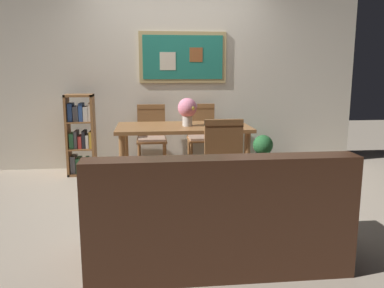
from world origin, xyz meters
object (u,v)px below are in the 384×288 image
(dining_chair_near_right, at_px, (222,155))
(potted_ivy, at_px, (263,150))
(dining_chair_far_right, at_px, (202,131))
(dining_chair_far_left, at_px, (152,132))
(leather_couch, at_px, (214,221))
(bookshelf, at_px, (81,136))
(dining_table, at_px, (183,134))
(flower_vase, at_px, (188,109))
(tv_remote, at_px, (227,124))

(dining_chair_near_right, bearing_deg, potted_ivy, 59.87)
(dining_chair_near_right, xyz_separation_m, dining_chair_far_right, (0.00, 1.52, 0.00))
(dining_chair_far_right, xyz_separation_m, dining_chair_far_left, (-0.69, -0.01, 0.00))
(leather_couch, distance_m, bookshelf, 2.95)
(dining_table, bearing_deg, dining_chair_far_left, 116.03)
(dining_chair_far_left, xyz_separation_m, potted_ivy, (1.57, 0.00, -0.28))
(dining_table, xyz_separation_m, flower_vase, (0.05, -0.03, 0.29))
(flower_vase, bearing_deg, dining_chair_far_right, 70.87)
(dining_chair_near_right, relative_size, dining_chair_far_left, 1.00)
(leather_couch, bearing_deg, dining_chair_far_right, 84.28)
(dining_chair_near_right, bearing_deg, dining_table, 113.13)
(dining_table, height_order, dining_chair_far_left, dining_chair_far_left)
(dining_table, distance_m, dining_chair_far_left, 0.84)
(flower_vase, bearing_deg, potted_ivy, 34.22)
(dining_chair_far_right, height_order, leather_couch, dining_chair_far_right)
(potted_ivy, height_order, tv_remote, tv_remote)
(dining_chair_far_left, xyz_separation_m, bookshelf, (-0.93, -0.09, -0.01))
(dining_chair_near_right, distance_m, tv_remote, 0.86)
(flower_vase, distance_m, tv_remote, 0.52)
(leather_couch, distance_m, potted_ivy, 2.94)
(dining_table, relative_size, leather_couch, 0.87)
(dining_table, bearing_deg, dining_chair_far_right, 66.87)
(dining_chair_far_left, bearing_deg, bookshelf, -174.59)
(bookshelf, height_order, tv_remote, bookshelf)
(dining_table, distance_m, dining_chair_far_right, 0.83)
(tv_remote, bearing_deg, leather_couch, -103.46)
(dining_table, relative_size, tv_remote, 9.84)
(dining_chair_near_right, distance_m, flower_vase, 0.87)
(bookshelf, height_order, flower_vase, bookshelf)
(flower_vase, bearing_deg, leather_couch, -89.91)
(dining_table, height_order, flower_vase, flower_vase)
(potted_ivy, bearing_deg, dining_chair_near_right, -120.13)
(dining_chair_far_left, bearing_deg, potted_ivy, 0.12)
(dining_chair_far_left, bearing_deg, dining_chair_far_right, 1.05)
(dining_chair_near_right, distance_m, dining_chair_far_left, 1.66)
(bookshelf, height_order, potted_ivy, bookshelf)
(leather_couch, height_order, tv_remote, leather_couch)
(dining_table, relative_size, flower_vase, 4.74)
(dining_table, distance_m, tv_remote, 0.55)
(dining_table, distance_m, leather_couch, 1.98)
(dining_chair_far_left, bearing_deg, dining_chair_near_right, -65.41)
(potted_ivy, bearing_deg, flower_vase, -145.78)
(bookshelf, bearing_deg, dining_table, -27.08)
(dining_chair_far_right, distance_m, flower_vase, 0.93)
(dining_table, xyz_separation_m, dining_chair_far_right, (0.33, 0.76, -0.10))
(dining_chair_far_left, height_order, potted_ivy, dining_chair_far_left)
(flower_vase, bearing_deg, tv_remote, 9.37)
(dining_chair_near_right, height_order, dining_chair_far_right, same)
(tv_remote, bearing_deg, dining_chair_far_left, 142.05)
(bookshelf, relative_size, flower_vase, 3.24)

